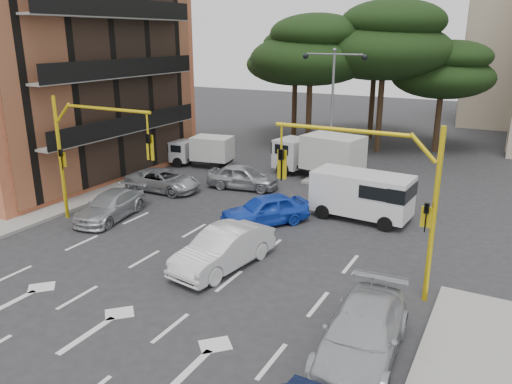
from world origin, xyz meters
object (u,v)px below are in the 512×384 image
box_truck_a (202,151)px  van_white (362,196)px  car_silver_cross_a (163,180)px  car_silver_wagon (110,206)px  signal_mast_left (86,144)px  car_blue_compact (265,210)px  car_silver_parked (362,333)px  street_lamp_center (333,89)px  box_truck_b (318,156)px  car_white_hatch (223,249)px  signal_mast_right (381,184)px  car_silver_cross_b (243,177)px

box_truck_a → van_white: bearing=-120.4°
car_silver_cross_a → car_silver_wagon: bearing=-175.1°
signal_mast_left → van_white: (11.11, 6.72, -2.71)m
car_blue_compact → car_silver_parked: car_silver_parked is taller
street_lamp_center → box_truck_b: street_lamp_center is taller
car_silver_parked → car_white_hatch: bearing=151.0°
car_white_hatch → car_silver_cross_a: 10.87m
car_white_hatch → box_truck_a: bearing=135.9°
signal_mast_right → car_silver_cross_a: 15.50m
car_blue_compact → car_silver_cross_a: bearing=-157.2°
box_truck_a → car_silver_cross_b: bearing=-131.7°
signal_mast_right → box_truck_a: bearing=142.6°
signal_mast_right → car_silver_cross_b: signal_mast_right is taller
car_white_hatch → car_silver_parked: car_white_hatch is taller
car_silver_cross_b → van_white: (7.62, -1.68, 0.46)m
car_white_hatch → car_silver_cross_b: size_ratio=1.13×
street_lamp_center → car_white_hatch: size_ratio=1.64×
car_silver_cross_b → box_truck_b: 5.31m
van_white → car_silver_parked: bearing=20.7°
car_silver_wagon → car_silver_cross_a: (-0.58, 4.84, -0.02)m
car_silver_wagon → box_truck_a: (-1.76, 10.62, 0.42)m
signal_mast_left → car_white_hatch: (8.01, -1.09, -3.11)m
car_silver_cross_a → van_white: van_white is taller
box_truck_a → car_blue_compact: bearing=-140.6°
signal_mast_left → car_silver_cross_a: size_ratio=1.34×
signal_mast_right → car_silver_wagon: bearing=175.8°
signal_mast_left → box_truck_a: signal_mast_left is taller
car_blue_compact → car_white_hatch: bearing=-44.4°
signal_mast_right → car_blue_compact: (-6.30, 3.82, -3.16)m
car_silver_cross_a → box_truck_b: bearing=-46.9°
street_lamp_center → car_silver_cross_b: street_lamp_center is taller
car_blue_compact → car_silver_cross_b: car_blue_compact is taller
signal_mast_right → van_white: signal_mast_right is taller
signal_mast_right → car_blue_compact: bearing=148.8°
signal_mast_left → car_blue_compact: 8.83m
signal_mast_right → car_white_hatch: bearing=-169.0°
signal_mast_left → car_silver_wagon: bearing=78.4°
car_silver_cross_a → car_silver_cross_b: 4.65m
street_lamp_center → car_silver_wagon: bearing=-116.9°
car_silver_cross_a → car_silver_cross_b: (3.87, 2.58, 0.09)m
signal_mast_right → box_truck_b: (-7.11, 12.72, -2.47)m
street_lamp_center → car_white_hatch: 15.84m
car_silver_parked → box_truck_b: 18.57m
car_silver_cross_a → box_truck_a: size_ratio=1.03×
car_silver_wagon → car_silver_parked: size_ratio=0.87×
van_white → car_silver_cross_b: bearing=-98.7°
street_lamp_center → car_blue_compact: bearing=-87.2°
street_lamp_center → car_silver_parked: street_lamp_center is taller
van_white → box_truck_b: 7.57m
car_white_hatch → car_silver_cross_b: (-4.52, 9.48, -0.06)m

